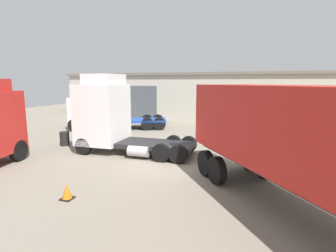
{
  "coord_description": "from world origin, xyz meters",
  "views": [
    {
      "loc": [
        4.31,
        -11.65,
        3.97
      ],
      "look_at": [
        -0.28,
        1.73,
        1.6
      ],
      "focal_mm": 28.0,
      "sensor_mm": 36.0,
      "label": 1
    }
  ],
  "objects": [
    {
      "name": "oil_drum",
      "position": [
        -7.17,
        1.57,
        0.44
      ],
      "size": [
        0.58,
        0.58,
        0.88
      ],
      "color": "black",
      "rests_on": "ground_plane"
    },
    {
      "name": "flatbed_truck_white",
      "position": [
        -8.57,
        7.42,
        1.31
      ],
      "size": [
        8.31,
        5.48,
        2.73
      ],
      "rotation": [
        0.0,
        0.0,
        -2.72
      ],
      "color": "silver",
      "rests_on": "ground_plane"
    },
    {
      "name": "flatbed_truck_yellow",
      "position": [
        7.91,
        6.66,
        1.3
      ],
      "size": [
        6.82,
        7.46,
        2.71
      ],
      "rotation": [
        0.0,
        0.0,
        -2.27
      ],
      "color": "yellow",
      "rests_on": "ground_plane"
    },
    {
      "name": "traffic_cone",
      "position": [
        -1.71,
        -4.77,
        0.25
      ],
      "size": [
        0.4,
        0.4,
        0.55
      ],
      "color": "black",
      "rests_on": "ground_plane"
    },
    {
      "name": "container_trailer_green",
      "position": [
        6.19,
        -4.27,
        2.49
      ],
      "size": [
        8.99,
        10.95,
        3.87
      ],
      "rotation": [
        0.0,
        0.0,
        -0.94
      ],
      "color": "red",
      "rests_on": "ground_plane"
    },
    {
      "name": "tractor_unit_white",
      "position": [
        -3.68,
        1.29,
        2.08
      ],
      "size": [
        6.6,
        2.66,
        4.42
      ],
      "rotation": [
        0.0,
        0.0,
        -3.12
      ],
      "color": "silver",
      "rests_on": "ground_plane"
    },
    {
      "name": "warehouse_building",
      "position": [
        0.0,
        18.7,
        2.48
      ],
      "size": [
        33.87,
        9.91,
        4.95
      ],
      "color": "#B7B2A3",
      "rests_on": "ground_plane"
    },
    {
      "name": "ground_plane",
      "position": [
        0.0,
        0.0,
        0.0
      ],
      "size": [
        60.0,
        60.0,
        0.0
      ],
      "primitive_type": "plane",
      "color": "gray"
    }
  ]
}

